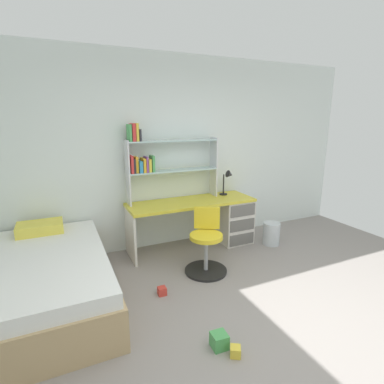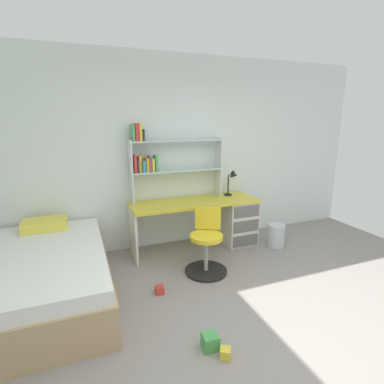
{
  "view_description": "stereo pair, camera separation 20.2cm",
  "coord_description": "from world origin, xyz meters",
  "px_view_note": "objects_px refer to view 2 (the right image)",
  "views": [
    {
      "loc": [
        -1.6,
        -1.52,
        1.84
      ],
      "look_at": [
        -0.21,
        1.5,
        1.02
      ],
      "focal_mm": 27.91,
      "sensor_mm": 36.0,
      "label": 1
    },
    {
      "loc": [
        -1.41,
        -1.6,
        1.84
      ],
      "look_at": [
        -0.21,
        1.5,
        1.02
      ],
      "focal_mm": 27.91,
      "sensor_mm": 36.0,
      "label": 2
    }
  ],
  "objects_px": {
    "waste_bin": "(276,235)",
    "toy_block_green_0": "(210,342)",
    "desk": "(225,218)",
    "desk_lamp": "(233,179)",
    "bed_platform": "(42,277)",
    "swivel_chair": "(206,248)",
    "toy_block_yellow_2": "(225,353)",
    "toy_block_red_1": "(160,290)",
    "bookshelf_hutch": "(162,158)"
  },
  "relations": [
    {
      "from": "desk_lamp",
      "to": "waste_bin",
      "type": "distance_m",
      "value": 1.05
    },
    {
      "from": "desk",
      "to": "desk_lamp",
      "type": "xyz_separation_m",
      "value": [
        0.17,
        0.09,
        0.56
      ]
    },
    {
      "from": "desk",
      "to": "swivel_chair",
      "type": "bearing_deg",
      "value": -130.85
    },
    {
      "from": "bookshelf_hutch",
      "to": "toy_block_green_0",
      "type": "relative_size",
      "value": 10.29
    },
    {
      "from": "desk_lamp",
      "to": "swivel_chair",
      "type": "bearing_deg",
      "value": -134.48
    },
    {
      "from": "toy_block_green_0",
      "to": "toy_block_red_1",
      "type": "relative_size",
      "value": 1.48
    },
    {
      "from": "toy_block_yellow_2",
      "to": "desk_lamp",
      "type": "bearing_deg",
      "value": 60.49
    },
    {
      "from": "desk_lamp",
      "to": "toy_block_red_1",
      "type": "xyz_separation_m",
      "value": [
        -1.45,
        -1.07,
        -0.92
      ]
    },
    {
      "from": "bookshelf_hutch",
      "to": "toy_block_green_0",
      "type": "height_order",
      "value": "bookshelf_hutch"
    },
    {
      "from": "waste_bin",
      "to": "toy_block_green_0",
      "type": "xyz_separation_m",
      "value": [
        -1.76,
        -1.5,
        -0.1
      ]
    },
    {
      "from": "desk",
      "to": "waste_bin",
      "type": "relative_size",
      "value": 5.44
    },
    {
      "from": "desk",
      "to": "waste_bin",
      "type": "xyz_separation_m",
      "value": [
        0.66,
        -0.39,
        -0.23
      ]
    },
    {
      "from": "desk",
      "to": "bookshelf_hutch",
      "type": "relative_size",
      "value": 1.39
    },
    {
      "from": "toy_block_green_0",
      "to": "toy_block_red_1",
      "type": "distance_m",
      "value": 0.94
    },
    {
      "from": "toy_block_red_1",
      "to": "toy_block_yellow_2",
      "type": "distance_m",
      "value": 1.08
    },
    {
      "from": "desk",
      "to": "toy_block_red_1",
      "type": "xyz_separation_m",
      "value": [
        -1.28,
        -0.98,
        -0.36
      ]
    },
    {
      "from": "swivel_chair",
      "to": "toy_block_red_1",
      "type": "relative_size",
      "value": 9.04
    },
    {
      "from": "bookshelf_hutch",
      "to": "toy_block_yellow_2",
      "type": "relative_size",
      "value": 15.82
    },
    {
      "from": "desk",
      "to": "toy_block_red_1",
      "type": "relative_size",
      "value": 21.07
    },
    {
      "from": "bookshelf_hutch",
      "to": "swivel_chair",
      "type": "relative_size",
      "value": 1.68
    },
    {
      "from": "waste_bin",
      "to": "toy_block_red_1",
      "type": "relative_size",
      "value": 3.88
    },
    {
      "from": "desk",
      "to": "toy_block_yellow_2",
      "type": "bearing_deg",
      "value": -116.86
    },
    {
      "from": "desk",
      "to": "bed_platform",
      "type": "xyz_separation_m",
      "value": [
        -2.42,
        -0.67,
        -0.13
      ]
    },
    {
      "from": "bookshelf_hutch",
      "to": "desk_lamp",
      "type": "height_order",
      "value": "bookshelf_hutch"
    },
    {
      "from": "toy_block_green_0",
      "to": "bookshelf_hutch",
      "type": "bearing_deg",
      "value": 84.38
    },
    {
      "from": "desk_lamp",
      "to": "bed_platform",
      "type": "relative_size",
      "value": 0.2
    },
    {
      "from": "desk_lamp",
      "to": "toy_block_green_0",
      "type": "xyz_separation_m",
      "value": [
        -1.27,
        -1.99,
        -0.9
      ]
    },
    {
      "from": "toy_block_green_0",
      "to": "toy_block_yellow_2",
      "type": "height_order",
      "value": "toy_block_green_0"
    },
    {
      "from": "desk_lamp",
      "to": "bed_platform",
      "type": "xyz_separation_m",
      "value": [
        -2.6,
        -0.76,
        -0.69
      ]
    },
    {
      "from": "desk_lamp",
      "to": "toy_block_red_1",
      "type": "relative_size",
      "value": 4.44
    },
    {
      "from": "desk",
      "to": "desk_lamp",
      "type": "bearing_deg",
      "value": 28.13
    },
    {
      "from": "desk_lamp",
      "to": "toy_block_red_1",
      "type": "bearing_deg",
      "value": -143.62
    },
    {
      "from": "waste_bin",
      "to": "toy_block_green_0",
      "type": "distance_m",
      "value": 2.31
    },
    {
      "from": "bookshelf_hutch",
      "to": "toy_block_yellow_2",
      "type": "xyz_separation_m",
      "value": [
        -0.13,
        -2.21,
        -1.27
      ]
    },
    {
      "from": "desk",
      "to": "bed_platform",
      "type": "relative_size",
      "value": 0.93
    },
    {
      "from": "desk",
      "to": "toy_block_green_0",
      "type": "xyz_separation_m",
      "value": [
        -1.1,
        -1.9,
        -0.34
      ]
    },
    {
      "from": "swivel_chair",
      "to": "toy_block_red_1",
      "type": "xyz_separation_m",
      "value": [
        -0.67,
        -0.27,
        -0.26
      ]
    },
    {
      "from": "bookshelf_hutch",
      "to": "bed_platform",
      "type": "relative_size",
      "value": 0.67
    },
    {
      "from": "bookshelf_hutch",
      "to": "toy_block_yellow_2",
      "type": "distance_m",
      "value": 2.56
    },
    {
      "from": "waste_bin",
      "to": "toy_block_yellow_2",
      "type": "distance_m",
      "value": 2.35
    },
    {
      "from": "desk",
      "to": "desk_lamp",
      "type": "relative_size",
      "value": 4.75
    },
    {
      "from": "toy_block_red_1",
      "to": "bed_platform",
      "type": "bearing_deg",
      "value": 164.77
    },
    {
      "from": "swivel_chair",
      "to": "toy_block_red_1",
      "type": "height_order",
      "value": "swivel_chair"
    },
    {
      "from": "toy_block_red_1",
      "to": "toy_block_yellow_2",
      "type": "height_order",
      "value": "toy_block_red_1"
    },
    {
      "from": "desk",
      "to": "swivel_chair",
      "type": "xyz_separation_m",
      "value": [
        -0.61,
        -0.7,
        -0.09
      ]
    },
    {
      "from": "desk",
      "to": "swivel_chair",
      "type": "height_order",
      "value": "swivel_chair"
    },
    {
      "from": "swivel_chair",
      "to": "bed_platform",
      "type": "relative_size",
      "value": 0.4
    },
    {
      "from": "desk_lamp",
      "to": "toy_block_green_0",
      "type": "height_order",
      "value": "desk_lamp"
    },
    {
      "from": "desk_lamp",
      "to": "bed_platform",
      "type": "bearing_deg",
      "value": -163.7
    },
    {
      "from": "toy_block_green_0",
      "to": "swivel_chair",
      "type": "bearing_deg",
      "value": 67.62
    }
  ]
}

